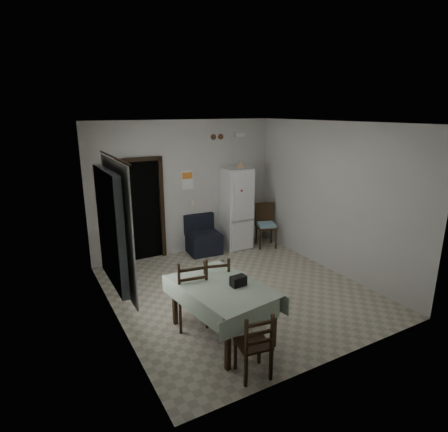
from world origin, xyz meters
name	(u,v)px	position (x,y,z in m)	size (l,w,h in m)	color
ground	(238,290)	(0.00, 0.00, 0.00)	(4.50, 4.50, 0.00)	#B4AA93
ceiling	(239,123)	(0.00, 0.00, 2.90)	(4.20, 4.50, 0.02)	white
wall_back	(185,188)	(0.00, 2.25, 1.45)	(4.20, 0.02, 2.90)	beige
wall_front	(338,256)	(0.00, -2.25, 1.45)	(4.20, 0.02, 2.90)	beige
wall_left	(111,231)	(-2.10, 0.00, 1.45)	(0.02, 4.50, 2.90)	beige
wall_right	(331,198)	(2.10, 0.00, 1.45)	(0.02, 4.50, 2.90)	beige
doorway	(136,209)	(-1.05, 2.45, 1.06)	(1.06, 0.52, 2.22)	black
window_recess	(110,228)	(-2.15, -0.20, 1.55)	(0.10, 1.20, 1.60)	silver
curtain	(119,227)	(-2.04, -0.20, 1.55)	(0.02, 1.45, 1.85)	beige
curtain_rod	(114,157)	(-2.03, -0.20, 2.50)	(0.02, 0.02, 1.60)	black
calendar	(187,180)	(0.05, 2.24, 1.62)	(0.28, 0.02, 0.40)	white
calendar_image	(187,176)	(0.05, 2.23, 1.72)	(0.24, 0.01, 0.14)	orange
light_switch	(192,203)	(0.15, 2.24, 1.10)	(0.08, 0.02, 0.12)	beige
vent_left	(213,137)	(0.70, 2.23, 2.52)	(0.12, 0.12, 0.03)	#543521
vent_right	(221,137)	(0.88, 2.23, 2.52)	(0.12, 0.12, 0.03)	#543521
emergency_light	(239,135)	(1.35, 2.21, 2.55)	(0.25, 0.07, 0.09)	white
fridge	(236,208)	(1.10, 1.93, 0.93)	(0.60, 0.60, 1.85)	silver
tan_cone	(240,164)	(1.18, 1.88, 1.93)	(0.20, 0.20, 0.16)	tan
navy_seat	(204,235)	(0.28, 1.93, 0.42)	(0.69, 0.67, 0.84)	black
corner_chair	(266,226)	(1.73, 1.59, 0.50)	(0.43, 0.43, 1.00)	black
dining_table	(222,310)	(-0.90, -1.06, 0.39)	(0.98, 1.49, 0.77)	#9CB096
black_bag	(238,281)	(-0.71, -1.18, 0.84)	(0.21, 0.13, 0.14)	black
dining_chair_far_left	(190,291)	(-1.18, -0.58, 0.54)	(0.46, 0.46, 1.08)	black
dining_chair_far_right	(215,285)	(-0.72, -0.49, 0.49)	(0.42, 0.42, 0.98)	black
dining_chair_near_head	(253,343)	(-0.98, -1.97, 0.44)	(0.38, 0.38, 0.88)	black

